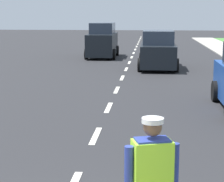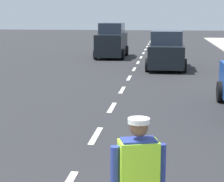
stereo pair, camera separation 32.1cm
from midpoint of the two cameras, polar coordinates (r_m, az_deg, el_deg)
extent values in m
plane|color=#28282B|center=(24.86, 4.01, 3.99)|extent=(96.00, 96.00, 0.00)
cube|color=silver|center=(9.88, -1.32, -6.17)|extent=(0.14, 1.40, 0.01)
cube|color=silver|center=(12.76, 0.72, -2.31)|extent=(0.14, 1.40, 0.01)
cube|color=silver|center=(15.68, 1.99, 0.13)|extent=(0.14, 1.40, 0.01)
cube|color=silver|center=(18.63, 2.86, 1.80)|extent=(0.14, 1.40, 0.01)
cube|color=silver|center=(21.59, 3.49, 3.01)|extent=(0.14, 1.40, 0.01)
cube|color=silver|center=(24.56, 3.97, 3.93)|extent=(0.14, 1.40, 0.01)
cube|color=silver|center=(27.54, 4.35, 4.64)|extent=(0.14, 1.40, 0.01)
cube|color=silver|center=(30.52, 4.66, 5.22)|extent=(0.14, 1.40, 0.01)
cube|color=silver|center=(33.50, 4.91, 5.70)|extent=(0.14, 1.40, 0.01)
cube|color=silver|center=(36.49, 5.12, 6.10)|extent=(0.14, 1.40, 0.01)
cube|color=silver|center=(39.48, 5.30, 6.43)|extent=(0.14, 1.40, 0.01)
cube|color=silver|center=(42.47, 5.45, 6.72)|extent=(0.14, 1.40, 0.01)
cube|color=silver|center=(45.46, 5.58, 6.98)|extent=(0.14, 1.40, 0.01)
cube|color=silver|center=(48.46, 5.70, 7.20)|extent=(0.14, 1.40, 0.01)
cube|color=silver|center=(51.45, 5.80, 7.39)|extent=(0.14, 1.40, 0.01)
cube|color=navy|center=(4.97, 5.52, -9.91)|extent=(0.45, 0.35, 0.60)
cube|color=#A5EA33|center=(4.97, 5.52, -9.69)|extent=(0.52, 0.40, 0.51)
cylinder|color=navy|center=(4.93, 2.31, -10.68)|extent=(0.11, 0.11, 0.55)
cylinder|color=navy|center=(5.07, 8.62, -10.19)|extent=(0.11, 0.11, 0.55)
sphere|color=brown|center=(4.84, 5.61, -5.02)|extent=(0.22, 0.22, 0.22)
cylinder|color=silver|center=(4.82, 5.63, -4.10)|extent=(0.26, 0.26, 0.06)
cube|color=black|center=(27.42, 0.30, 6.46)|extent=(1.68, 4.23, 1.38)
cube|color=#2D3847|center=(27.47, 0.33, 8.64)|extent=(1.48, 2.33, 0.70)
cylinder|color=black|center=(26.07, 1.83, 5.07)|extent=(0.22, 0.68, 0.68)
cylinder|color=black|center=(26.29, -1.92, 5.12)|extent=(0.22, 0.68, 0.68)
cylinder|color=black|center=(28.67, 2.34, 5.58)|extent=(0.22, 0.68, 0.68)
cylinder|color=black|center=(28.87, -1.08, 5.62)|extent=(0.22, 0.68, 0.68)
cylinder|color=black|center=(14.04, 15.37, -0.10)|extent=(0.22, 0.68, 0.68)
cube|color=black|center=(21.98, 7.87, 4.98)|extent=(1.77, 4.32, 1.11)
cube|color=#2D3847|center=(21.80, 7.93, 7.32)|extent=(1.56, 2.37, 0.70)
cylinder|color=black|center=(23.36, 5.60, 4.38)|extent=(0.22, 0.68, 0.68)
cylinder|color=black|center=(23.38, 10.04, 4.28)|extent=(0.22, 0.68, 0.68)
cylinder|color=black|center=(20.70, 5.36, 3.59)|extent=(0.22, 0.68, 0.68)
cylinder|color=black|center=(20.72, 10.37, 3.47)|extent=(0.22, 0.68, 0.68)
camera|label=1|loc=(0.16, -89.04, 0.18)|focal=66.41mm
camera|label=2|loc=(0.16, 90.96, -0.18)|focal=66.41mm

